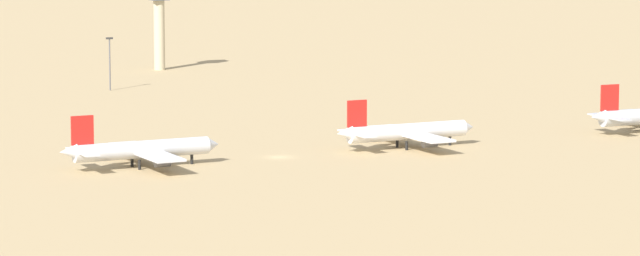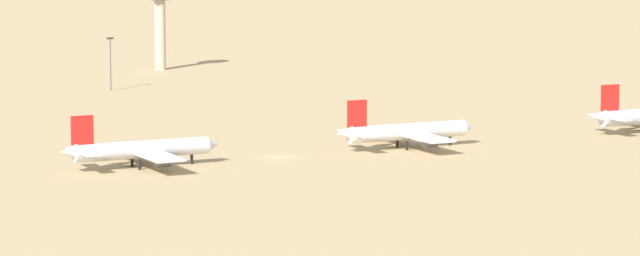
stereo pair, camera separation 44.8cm
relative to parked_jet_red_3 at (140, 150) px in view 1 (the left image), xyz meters
The scene contains 5 objects.
ground 28.67m from the parked_jet_red_3, ahead, with size 4000.00×4000.00×0.00m, color tan.
parked_jet_red_3 is the anchor object (origin of this frame).
parked_jet_red_4 56.03m from the parked_jet_red_3, ahead, with size 31.17×26.25×10.29m.
control_tower 183.05m from the parked_jet_red_3, 71.67° to the left, with size 5.20×5.20×25.96m.
light_pole_east 130.26m from the parked_jet_red_3, 76.85° to the left, with size 1.80×0.50×13.81m.
Camera 1 is at (-117.40, -303.89, 49.49)m, focal length 96.15 mm.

